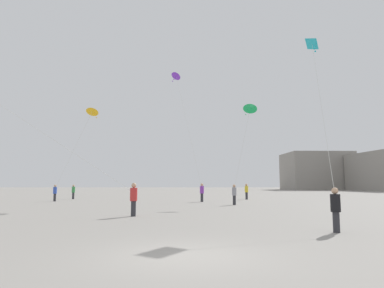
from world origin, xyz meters
name	(u,v)px	position (x,y,z in m)	size (l,w,h in m)	color
ground_plane	(186,256)	(0.00, 0.00, 0.00)	(300.00, 300.00, 0.00)	gray
person_in_black	(336,208)	(5.43, 4.16, 0.90)	(0.36, 0.36, 1.64)	#2D2D33
person_in_red	(134,198)	(-3.16, 10.38, 1.00)	(0.40, 0.40, 1.82)	#2D2D33
person_in_yellow	(247,191)	(6.01, 30.37, 0.97)	(0.38, 0.38, 1.76)	#2D2D33
person_in_green	(73,191)	(-13.78, 31.10, 0.90)	(0.36, 0.36, 1.64)	#2D2D33
person_in_purple	(202,192)	(0.90, 25.24, 0.99)	(0.39, 0.39, 1.80)	#2D2D33
person_in_blue	(55,192)	(-13.88, 26.11, 0.92)	(0.36, 0.36, 1.67)	#2D2D33
person_in_grey	(234,194)	(3.51, 20.41, 0.94)	(0.37, 0.37, 1.71)	#2D2D33
kite_cyan_delta	(313,46)	(7.32, 11.19, 9.99)	(2.27, 7.83, 9.21)	#1EB2C6
kite_emerald_diamond	(250,108)	(5.26, 22.13, 8.60)	(2.42, 2.20, 7.91)	green
kite_amber_diamond	(92,112)	(-9.96, 24.72, 8.85)	(4.63, 2.05, 7.98)	yellow
kite_violet_diamond	(176,77)	(-1.62, 24.64, 12.34)	(3.20, 1.28, 11.54)	purple
building_left_hall	(316,171)	(35.00, 91.23, 5.25)	(17.39, 15.55, 10.49)	gray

